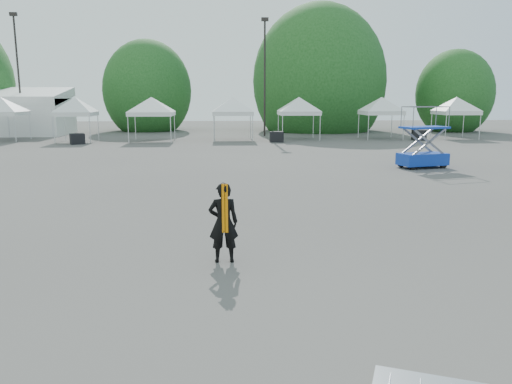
{
  "coord_description": "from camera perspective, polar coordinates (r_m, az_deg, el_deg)",
  "views": [
    {
      "loc": [
        -0.65,
        -11.06,
        3.35
      ],
      "look_at": [
        0.07,
        -0.37,
        1.3
      ],
      "focal_mm": 35.0,
      "sensor_mm": 36.0,
      "label": 1
    }
  ],
  "objects": [
    {
      "name": "crate_west",
      "position": [
        38.11,
        -19.74,
        5.74
      ],
      "size": [
        1.2,
        1.09,
        0.76
      ],
      "primitive_type": "cube",
      "rotation": [
        0.0,
        0.0,
        0.42
      ],
      "color": "black",
      "rests_on": "ground"
    },
    {
      "name": "tent_f",
      "position": [
        40.07,
        4.92,
        10.38
      ],
      "size": [
        4.4,
        4.4,
        3.88
      ],
      "color": "silver",
      "rests_on": "ground"
    },
    {
      "name": "scissor_lift",
      "position": [
        25.08,
        18.63,
        5.96
      ],
      "size": [
        2.46,
        1.65,
        2.91
      ],
      "rotation": [
        0.0,
        0.0,
        0.25
      ],
      "color": "#0C2BA1",
      "rests_on": "ground"
    },
    {
      "name": "tent_c",
      "position": [
        40.05,
        -19.97,
        9.78
      ],
      "size": [
        3.88,
        3.88,
        3.88
      ],
      "color": "silver",
      "rests_on": "ground"
    },
    {
      "name": "tent_b",
      "position": [
        43.22,
        -27.15,
        9.28
      ],
      "size": [
        4.44,
        4.44,
        3.88
      ],
      "color": "silver",
      "rests_on": "ground"
    },
    {
      "name": "tree_mid_w",
      "position": [
        51.59,
        -12.3,
        11.24
      ],
      "size": [
        4.16,
        4.16,
        6.33
      ],
      "color": "#382314",
      "rests_on": "ground"
    },
    {
      "name": "tent_e",
      "position": [
        39.25,
        -2.69,
        10.4
      ],
      "size": [
        4.41,
        4.41,
        3.88
      ],
      "color": "silver",
      "rests_on": "ground"
    },
    {
      "name": "light_pole_east",
      "position": [
        43.27,
        1.0,
        13.71
      ],
      "size": [
        0.6,
        0.25,
        9.8
      ],
      "color": "black",
      "rests_on": "ground"
    },
    {
      "name": "ground",
      "position": [
        11.58,
        -0.47,
        -5.99
      ],
      "size": [
        120.0,
        120.0,
        0.0
      ],
      "primitive_type": "plane",
      "color": "#474442",
      "rests_on": "ground"
    },
    {
      "name": "tent_d",
      "position": [
        38.92,
        -11.87,
        10.18
      ],
      "size": [
        4.62,
        4.62,
        3.88
      ],
      "color": "silver",
      "rests_on": "ground"
    },
    {
      "name": "tent_h",
      "position": [
        43.89,
        21.96,
        9.69
      ],
      "size": [
        4.2,
        4.2,
        3.88
      ],
      "color": "silver",
      "rests_on": "ground"
    },
    {
      "name": "tent_g",
      "position": [
        41.62,
        14.16,
        10.11
      ],
      "size": [
        4.25,
        4.25,
        3.88
      ],
      "color": "silver",
      "rests_on": "ground"
    },
    {
      "name": "tree_mid_e",
      "position": [
        51.01,
        7.21,
        12.43
      ],
      "size": [
        5.12,
        5.12,
        7.79
      ],
      "color": "#382314",
      "rests_on": "ground"
    },
    {
      "name": "crate_east",
      "position": [
        41.32,
        18.12,
        6.21
      ],
      "size": [
        1.16,
        0.97,
        0.8
      ],
      "primitive_type": "cube",
      "rotation": [
        0.0,
        0.0,
        -0.18
      ],
      "color": "black",
      "rests_on": "ground"
    },
    {
      "name": "man",
      "position": [
        10.19,
        -3.75,
        -3.5
      ],
      "size": [
        0.62,
        0.42,
        1.66
      ],
      "rotation": [
        0.0,
        0.0,
        3.18
      ],
      "color": "black",
      "rests_on": "ground"
    },
    {
      "name": "tree_far_e",
      "position": [
        53.13,
        21.73,
        10.38
      ],
      "size": [
        3.84,
        3.84,
        5.84
      ],
      "color": "#382314",
      "rests_on": "ground"
    },
    {
      "name": "crate_mid",
      "position": [
        37.59,
        2.37,
        6.33
      ],
      "size": [
        1.06,
        0.84,
        0.79
      ],
      "primitive_type": "cube",
      "rotation": [
        0.0,
        0.0,
        -0.05
      ],
      "color": "black",
      "rests_on": "ground"
    },
    {
      "name": "light_pole_west",
      "position": [
        48.35,
        -25.56,
        12.68
      ],
      "size": [
        0.6,
        0.25,
        10.3
      ],
      "color": "black",
      "rests_on": "ground"
    }
  ]
}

